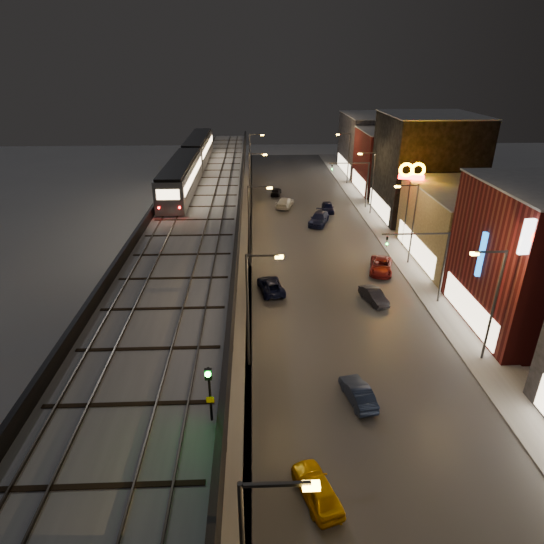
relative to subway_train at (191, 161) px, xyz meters
name	(u,v)px	position (x,y,z in m)	size (l,w,h in m)	color
ground	(262,526)	(8.50, -47.04, -8.41)	(220.00, 220.00, 0.00)	silver
road_surface	(319,251)	(16.00, -12.04, -8.38)	(17.00, 120.00, 0.06)	#46474D
sidewalk_right	(401,249)	(26.00, -12.04, -8.34)	(4.00, 120.00, 0.14)	#9FA1A8
under_viaduct_pavement	(205,253)	(2.50, -12.04, -8.38)	(11.00, 120.00, 0.06)	#9FA1A8
elevated_viaduct	(199,216)	(2.50, -15.20, -2.80)	(9.00, 100.00, 6.30)	black
viaduct_trackbed	(199,208)	(2.49, -15.07, -2.03)	(8.40, 100.00, 0.32)	#B2B7C1
viaduct_parapet_streetside	(240,204)	(6.85, -15.04, -1.56)	(0.30, 100.00, 1.10)	black
viaduct_parapet_far	(157,205)	(-1.85, -15.04, -1.56)	(0.30, 100.00, 1.10)	black
building_c	(472,225)	(32.49, -15.04, -4.34)	(12.20, 15.20, 8.16)	olive
building_d	(426,167)	(32.49, 0.96, -1.34)	(12.20, 13.20, 14.16)	black
building_e	(395,161)	(32.49, 14.96, -3.34)	(12.20, 12.20, 10.16)	maroon
building_f	(375,144)	(32.49, 28.96, -2.84)	(12.20, 16.20, 11.16)	#3C3C44
streetlight_left_1	(251,304)	(8.07, -34.04, -3.18)	(2.57, 0.28, 9.00)	#38383A
streetlight_right_1	(492,299)	(25.23, -34.04, -3.18)	(2.56, 0.28, 9.00)	#38383A
streetlight_left_2	(251,221)	(8.07, -16.04, -3.18)	(2.57, 0.28, 9.00)	#38383A
streetlight_right_2	(411,219)	(25.23, -16.04, -3.18)	(2.56, 0.28, 9.00)	#38383A
streetlight_left_3	(252,180)	(8.07, 1.96, -3.18)	(2.57, 0.28, 9.00)	#38383A
streetlight_right_3	(371,179)	(25.23, 1.96, -3.18)	(2.56, 0.28, 9.00)	#38383A
streetlight_left_4	(252,156)	(8.07, 19.96, -3.18)	(2.57, 0.28, 9.00)	#38383A
streetlight_right_4	(347,155)	(25.23, 19.96, -3.18)	(2.56, 0.28, 9.00)	#38383A
traffic_light_rig_a	(432,259)	(24.34, -25.05, -3.91)	(6.10, 0.34, 7.00)	#38383A
traffic_light_rig_b	(360,179)	(24.34, 4.95, -3.91)	(6.10, 0.34, 7.00)	#38383A
subway_train	(191,161)	(0.00, 0.00, 0.00)	(3.02, 36.71, 3.61)	gray
rail_signal	(209,385)	(6.40, -46.83, 0.18)	(0.32, 0.41, 2.78)	black
car_taxi	(317,489)	(11.37, -45.56, -7.74)	(1.59, 3.95, 1.34)	#E5A300
car_near_white	(358,393)	(15.06, -38.28, -7.78)	(1.35, 3.86, 1.27)	#15203D
car_mid_silver	(271,286)	(9.88, -22.26, -7.78)	(2.11, 4.58, 1.27)	black
car_mid_dark	(285,203)	(13.12, 5.71, -7.67)	(2.08, 5.13, 1.49)	white
car_far_white	(276,192)	(12.08, 12.62, -7.76)	(1.53, 3.81, 1.30)	black
car_onc_silver	(374,296)	(19.45, -24.80, -7.78)	(1.34, 3.83, 1.26)	black
car_onc_dark	(381,266)	(21.82, -18.23, -7.73)	(2.27, 4.93, 1.37)	maroon
car_onc_white	(319,219)	(17.30, -2.32, -7.64)	(2.16, 5.32, 1.54)	#12173B
car_onc_red	(328,208)	(19.38, 3.06, -7.70)	(1.69, 4.20, 1.43)	black
sign_mcdonalds	(411,179)	(26.50, -10.73, -0.15)	(3.02, 0.73, 10.14)	#38383A
sign_citgo	(534,256)	(27.00, -34.73, 0.40)	(2.41, 0.39, 11.45)	#38383A
sign_carwash	(488,262)	(27.00, -29.50, -2.36)	(1.65, 0.35, 8.56)	#38383A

